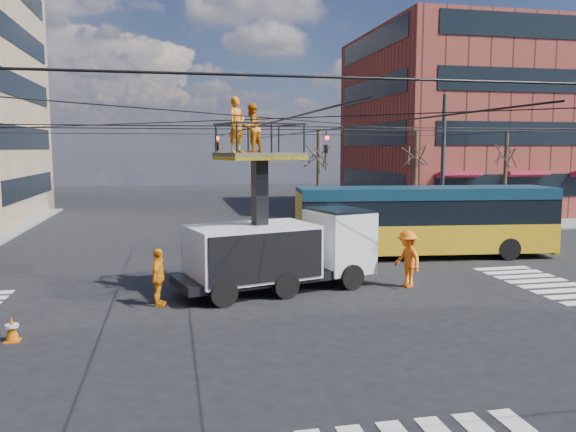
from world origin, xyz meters
The scene contains 13 objects.
ground centered at (0.00, 0.00, 0.00)m, with size 120.00×120.00×0.00m, color black.
sidewalk_ne centered at (21.00, 21.00, 0.06)m, with size 18.00×18.00×0.12m, color slate.
crosswalks centered at (0.00, 0.00, 0.01)m, with size 22.40×22.40×0.02m, color silver, non-canonical shape.
building_ne centered at (21.98, 23.98, 7.00)m, with size 20.06×16.06×14.00m.
overhead_network centered at (-0.07, 0.40, 4.29)m, with size 24.24×24.24×8.00m.
tree_a centered at (5.00, 13.50, 4.63)m, with size 2.00×2.00×6.00m.
tree_b centered at (11.00, 13.50, 4.63)m, with size 2.00×2.00×6.00m.
tree_c centered at (17.00, 13.50, 4.63)m, with size 2.00×2.00×6.00m.
utility_truck centered at (0.36, 1.14, 2.10)m, with size 7.36×4.12×6.60m.
city_bus centered at (7.97, 5.74, 1.72)m, with size 11.88×3.83×3.20m.
traffic_cone centered at (-7.45, -2.77, 0.32)m, with size 0.36×0.36×0.64m, color #DB6009.
worker_ground centered at (-3.81, -0.15, 0.92)m, with size 1.07×0.45×1.83m, color #FE9910.
flagger centered at (4.85, 0.50, 1.03)m, with size 1.33×0.76×2.06m, color #FF6510.
Camera 1 is at (-3.35, -17.90, 4.94)m, focal length 35.00 mm.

